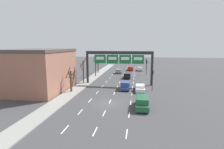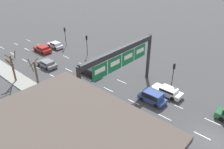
# 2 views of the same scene
# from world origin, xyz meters

# --- Properties ---
(ground_plane) EXTENTS (220.00, 220.00, 0.00)m
(ground_plane) POSITION_xyz_m (0.00, 0.00, 0.00)
(ground_plane) COLOR #3D3D3F
(sidewalk_left) EXTENTS (2.80, 110.00, 0.15)m
(sidewalk_left) POSITION_xyz_m (-8.00, 0.00, 0.07)
(sidewalk_left) COLOR gray
(sidewalk_left) RESTS_ON ground_plane
(lane_dashes) EXTENTS (6.72, 67.00, 0.01)m
(lane_dashes) POSITION_xyz_m (-0.00, 13.50, 0.01)
(lane_dashes) COLOR white
(lane_dashes) RESTS_ON ground_plane
(sign_gantry) EXTENTS (15.33, 0.70, 7.62)m
(sign_gantry) POSITION_xyz_m (0.00, 13.72, 5.85)
(sign_gantry) COLOR #232628
(sign_gantry) RESTS_ON ground_plane
(building_near) EXTENTS (10.76, 13.64, 8.18)m
(building_near) POSITION_xyz_m (-15.08, 6.11, 4.10)
(building_near) COLOR #9E6651
(building_near) RESTS_ON ground_plane
(car_grey) EXTENTS (1.95, 4.19, 1.28)m
(car_grey) POSITION_xyz_m (-1.84, 29.98, 0.69)
(car_grey) COLOR slate
(car_grey) RESTS_ON ground_plane
(suv_blue) EXTENTS (1.88, 3.94, 1.65)m
(suv_blue) POSITION_xyz_m (1.85, 9.12, 0.92)
(suv_blue) COLOR navy
(suv_blue) RESTS_ON ground_plane
(suv_green) EXTENTS (1.87, 4.75, 1.69)m
(suv_green) POSITION_xyz_m (4.98, -1.21, 0.94)
(suv_green) COLOR #235B38
(suv_green) RESTS_ON ground_plane
(car_black) EXTENTS (1.84, 4.28, 1.40)m
(car_black) POSITION_xyz_m (1.46, 21.60, 0.75)
(car_black) COLOR black
(car_black) RESTS_ON ground_plane
(car_white) EXTENTS (1.84, 4.65, 1.28)m
(car_white) POSITION_xyz_m (4.84, 8.37, 0.69)
(car_white) COLOR silver
(car_white) RESTS_ON ground_plane
(car_red) EXTENTS (1.97, 4.33, 1.36)m
(car_red) POSITION_xyz_m (1.64, 36.95, 0.73)
(car_red) COLOR maroon
(car_red) RESTS_ON ground_plane
(car_silver) EXTENTS (1.80, 4.10, 1.30)m
(car_silver) POSITION_xyz_m (4.93, 36.97, 0.70)
(car_silver) COLOR #B7B7BC
(car_silver) RESTS_ON ground_plane
(traffic_light_near_gantry) EXTENTS (0.30, 0.35, 4.26)m
(traffic_light_near_gantry) POSITION_xyz_m (6.99, 28.44, 3.06)
(traffic_light_near_gantry) COLOR black
(traffic_light_near_gantry) RESTS_ON ground_plane
(traffic_light_mid_block) EXTENTS (0.30, 0.35, 4.36)m
(traffic_light_mid_block) POSITION_xyz_m (7.13, 35.84, 3.13)
(traffic_light_mid_block) COLOR black
(traffic_light_mid_block) RESTS_ON ground_plane
(traffic_light_far_end) EXTENTS (0.30, 0.35, 4.21)m
(traffic_light_far_end) POSITION_xyz_m (7.19, 8.93, 3.03)
(traffic_light_far_end) COLOR black
(traffic_light_far_end) RESTS_ON ground_plane
(tree_bare_closest) EXTENTS (1.71, 1.72, 6.09)m
(tree_bare_closest) POSITION_xyz_m (-8.48, 13.87, 3.08)
(tree_bare_closest) COLOR brown
(tree_bare_closest) RESTS_ON sidewalk_left
(tree_bare_second) EXTENTS (1.67, 1.93, 5.69)m
(tree_bare_second) POSITION_xyz_m (-7.76, 23.11, 3.17)
(tree_bare_second) COLOR brown
(tree_bare_second) RESTS_ON sidewalk_left
(tree_bare_third) EXTENTS (1.87, 1.58, 5.47)m
(tree_bare_third) POSITION_xyz_m (-8.46, 29.25, 2.84)
(tree_bare_third) COLOR brown
(tree_bare_third) RESTS_ON sidewalk_left
(tree_bare_furthest) EXTENTS (1.70, 1.50, 4.62)m
(tree_bare_furthest) POSITION_xyz_m (-8.34, 5.65, 2.49)
(tree_bare_furthest) COLOR brown
(tree_bare_furthest) RESTS_ON sidewalk_left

